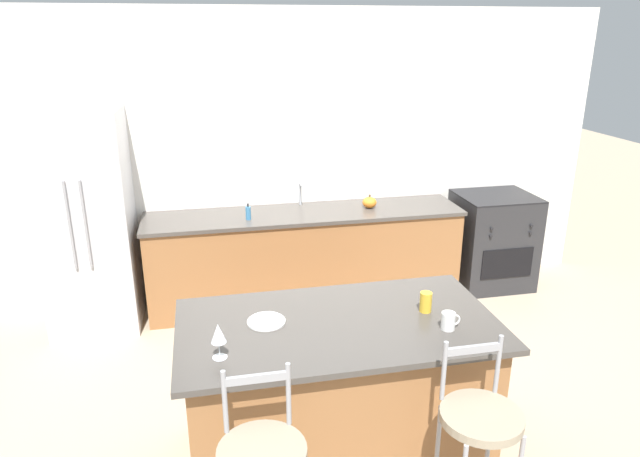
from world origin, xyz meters
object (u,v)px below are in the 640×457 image
(oven_range, at_px, (492,240))
(soap_bottle, at_px, (248,213))
(coffee_mug, at_px, (449,321))
(pumpkin_decoration, at_px, (370,202))
(refrigerator, at_px, (88,222))
(tumbler_cup, at_px, (426,302))
(dinner_plate, at_px, (266,321))
(wine_glass, at_px, (218,334))
(bar_stool_far, at_px, (478,436))

(oven_range, xyz_separation_m, soap_bottle, (-2.46, -0.11, 0.49))
(coffee_mug, xyz_separation_m, pumpkin_decoration, (0.23, 2.31, -0.00))
(refrigerator, xyz_separation_m, tumbler_cup, (2.24, -2.05, 0.02))
(dinner_plate, height_order, tumbler_cup, tumbler_cup)
(dinner_plate, height_order, wine_glass, wine_glass)
(coffee_mug, bearing_deg, tumbler_cup, 101.59)
(wine_glass, xyz_separation_m, soap_bottle, (0.35, 2.23, -0.08))
(wine_glass, bearing_deg, dinner_plate, 49.14)
(oven_range, relative_size, tumbler_cup, 7.74)
(soap_bottle, bearing_deg, wine_glass, -98.85)
(wine_glass, height_order, coffee_mug, wine_glass)
(oven_range, relative_size, wine_glass, 4.88)
(oven_range, height_order, coffee_mug, coffee_mug)
(bar_stool_far, bearing_deg, pumpkin_decoration, 84.36)
(bar_stool_far, relative_size, wine_glass, 5.53)
(soap_bottle, bearing_deg, dinner_plate, -92.06)
(oven_range, height_order, soap_bottle, soap_bottle)
(refrigerator, bearing_deg, wine_glass, -66.35)
(dinner_plate, bearing_deg, soap_bottle, 87.94)
(oven_range, bearing_deg, soap_bottle, -177.34)
(coffee_mug, distance_m, tumbler_cup, 0.23)
(dinner_plate, xyz_separation_m, tumbler_cup, (0.95, -0.06, 0.05))
(refrigerator, distance_m, coffee_mug, 3.22)
(wine_glass, xyz_separation_m, coffee_mug, (1.27, 0.04, -0.09))
(oven_range, bearing_deg, refrigerator, -179.46)
(coffee_mug, bearing_deg, dinner_plate, 163.99)
(oven_range, distance_m, soap_bottle, 2.51)
(oven_range, bearing_deg, coffee_mug, -123.60)
(bar_stool_far, bearing_deg, tumbler_cup, 89.34)
(oven_range, xyz_separation_m, bar_stool_far, (-1.59, -2.85, 0.14))
(coffee_mug, relative_size, soap_bottle, 0.76)
(pumpkin_decoration, relative_size, soap_bottle, 0.90)
(wine_glass, relative_size, pumpkin_decoration, 1.46)
(pumpkin_decoration, bearing_deg, oven_range, -0.29)
(wine_glass, height_order, tumbler_cup, wine_glass)
(refrigerator, bearing_deg, coffee_mug, -44.83)
(tumbler_cup, bearing_deg, wine_glass, -167.91)
(wine_glass, distance_m, tumbler_cup, 1.26)
(dinner_plate, height_order, coffee_mug, coffee_mug)
(refrigerator, height_order, wine_glass, refrigerator)
(coffee_mug, relative_size, pumpkin_decoration, 0.85)
(bar_stool_far, xyz_separation_m, tumbler_cup, (0.01, 0.77, 0.36))
(refrigerator, height_order, tumbler_cup, refrigerator)
(pumpkin_decoration, bearing_deg, refrigerator, -179.04)
(dinner_plate, bearing_deg, tumbler_cup, -3.57)
(tumbler_cup, relative_size, pumpkin_decoration, 0.92)
(bar_stool_far, distance_m, coffee_mug, 0.64)
(dinner_plate, relative_size, pumpkin_decoration, 1.67)
(oven_range, distance_m, tumbler_cup, 2.66)
(wine_glass, height_order, soap_bottle, wine_glass)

